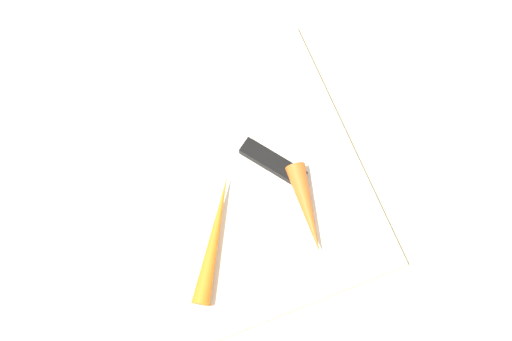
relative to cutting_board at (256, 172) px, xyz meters
name	(u,v)px	position (x,y,z in m)	size (l,w,h in m)	color
ground_plane	(256,173)	(0.00, 0.00, -0.01)	(1.40, 1.40, 0.00)	#C6B793
cutting_board	(256,172)	(0.00, 0.00, 0.00)	(0.36, 0.26, 0.01)	silver
knife	(265,159)	(0.01, -0.02, 0.01)	(0.17, 0.13, 0.01)	#B7B7BC
carrot_long	(214,237)	(-0.06, 0.08, 0.02)	(0.02, 0.02, 0.16)	orange
carrot_short	(307,209)	(-0.07, -0.04, 0.02)	(0.03, 0.03, 0.12)	orange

